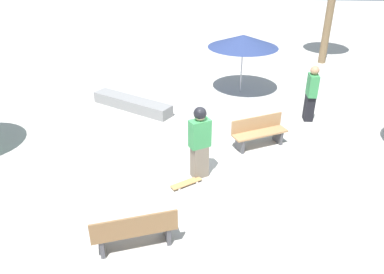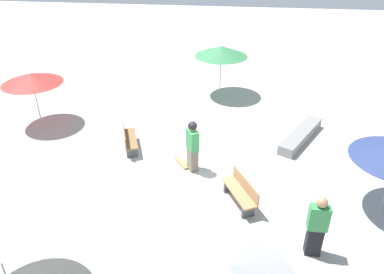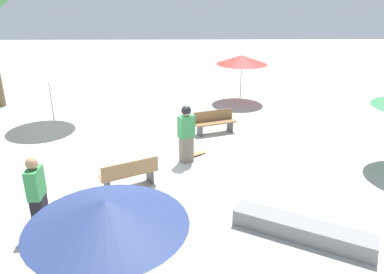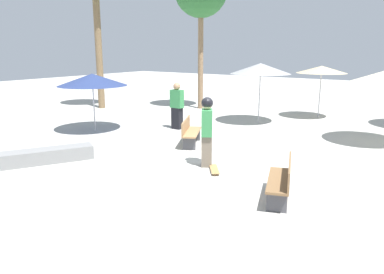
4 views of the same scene
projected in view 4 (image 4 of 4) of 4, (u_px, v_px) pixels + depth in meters
ground_plane at (218, 158)px, 10.82m from camera, size 60.00×60.00×0.00m
skater_main at (207, 129)px, 9.86m from camera, size 0.56×0.49×1.86m
skateboard at (214, 169)px, 9.61m from camera, size 0.76×0.64×0.07m
concrete_ledge at (35, 157)px, 10.20m from camera, size 2.97×1.96×0.38m
bench_near at (190, 132)px, 12.17m from camera, size 1.62×1.12×0.85m
bench_far at (282, 180)px, 7.73m from camera, size 1.65×0.95×0.85m
shade_umbrella_navy at (92, 80)px, 13.89m from camera, size 2.57×2.57×2.17m
shade_umbrella_tan at (322, 70)px, 16.51m from camera, size 2.19×2.19×2.33m
shade_umbrella_grey at (261, 69)px, 15.33m from camera, size 2.49×2.49×2.49m
bystander_watching at (177, 106)px, 14.49m from camera, size 0.27×0.49×1.80m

